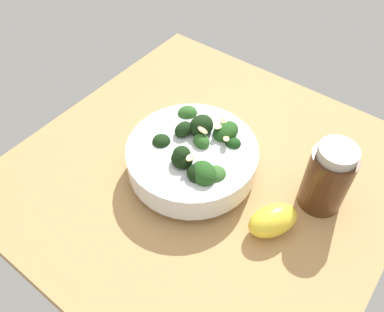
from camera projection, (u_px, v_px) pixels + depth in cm
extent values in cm
cube|color=tan|center=(205.00, 177.00, 66.89)|extent=(59.92, 59.92, 3.89)
cylinder|color=white|center=(192.00, 169.00, 64.61)|extent=(11.44, 11.44, 1.48)
cylinder|color=white|center=(192.00, 157.00, 62.38)|extent=(20.81, 20.81, 4.44)
cylinder|color=silver|center=(192.00, 150.00, 61.01)|extent=(17.72, 17.72, 0.80)
cylinder|color=#589D47|center=(225.00, 139.00, 63.59)|extent=(1.87, 1.84, 1.41)
ellipsoid|color=#23511C|center=(226.00, 132.00, 62.26)|extent=(5.70, 5.49, 4.14)
cylinder|color=#2F662B|center=(187.00, 120.00, 67.03)|extent=(1.53, 1.49, 1.00)
ellipsoid|color=#2D6023|center=(187.00, 114.00, 65.99)|extent=(5.02, 4.86, 3.72)
cylinder|color=#4A8F3C|center=(198.00, 181.00, 57.93)|extent=(1.72, 1.60, 1.54)
ellipsoid|color=black|center=(198.00, 174.00, 56.72)|extent=(4.81, 5.27, 4.38)
cylinder|color=#3C7A32|center=(215.00, 181.00, 58.42)|extent=(1.69, 1.72, 1.86)
ellipsoid|color=#386B2B|center=(215.00, 175.00, 57.17)|extent=(4.49, 4.43, 2.73)
cylinder|color=#4A8F3C|center=(162.00, 148.00, 62.70)|extent=(1.19, 1.22, 1.46)
ellipsoid|color=black|center=(161.00, 142.00, 61.70)|extent=(4.26, 4.13, 3.18)
cylinder|color=#4A8F3C|center=(182.00, 167.00, 59.32)|extent=(1.84, 1.88, 1.73)
ellipsoid|color=black|center=(182.00, 160.00, 58.05)|extent=(3.43, 3.89, 3.00)
cylinder|color=#4A8F3C|center=(182.00, 162.00, 59.20)|extent=(1.24, 1.39, 1.89)
ellipsoid|color=black|center=(182.00, 155.00, 57.94)|extent=(4.30, 3.54, 4.02)
cylinder|color=#589D47|center=(201.00, 147.00, 61.84)|extent=(1.48, 1.29, 1.23)
ellipsoid|color=#2D6023|center=(201.00, 142.00, 60.91)|extent=(3.58, 3.71, 2.86)
cylinder|color=#3C7A32|center=(184.00, 135.00, 63.10)|extent=(1.14, 1.16, 1.15)
ellipsoid|color=black|center=(184.00, 129.00, 62.16)|extent=(4.28, 3.84, 3.63)
cylinder|color=#2F662B|center=(201.00, 134.00, 63.68)|extent=(2.00, 2.01, 1.23)
ellipsoid|color=black|center=(201.00, 126.00, 62.33)|extent=(6.14, 5.13, 5.83)
cylinder|color=#3C7A32|center=(203.00, 181.00, 57.84)|extent=(1.94, 1.96, 1.67)
ellipsoid|color=#23511C|center=(203.00, 173.00, 56.56)|extent=(5.63, 5.18, 4.65)
cylinder|color=#589D47|center=(232.00, 149.00, 62.29)|extent=(1.29, 1.39, 1.31)
ellipsoid|color=#194216|center=(233.00, 144.00, 61.34)|extent=(2.80, 3.52, 3.07)
ellipsoid|color=#DBBC84|center=(203.00, 130.00, 60.32)|extent=(1.30, 1.92, 1.00)
ellipsoid|color=#DBBC84|center=(190.00, 158.00, 56.54)|extent=(1.91, 1.34, 0.96)
ellipsoid|color=#DBBC84|center=(217.00, 126.00, 61.44)|extent=(1.87, 1.09, 0.76)
ellipsoid|color=#DBBC84|center=(226.00, 139.00, 60.26)|extent=(2.07, 1.81, 0.80)
ellipsoid|color=#DBBC84|center=(226.00, 123.00, 61.95)|extent=(1.96, 2.03, 0.70)
ellipsoid|color=#DBBC84|center=(178.00, 153.00, 58.40)|extent=(2.05, 1.54, 0.49)
ellipsoid|color=yellow|center=(273.00, 220.00, 56.22)|extent=(8.93, 7.71, 4.73)
cylinder|color=#472814|center=(327.00, 180.00, 57.43)|extent=(6.64, 6.64, 10.44)
cylinder|color=#B7B2A8|center=(338.00, 153.00, 52.90)|extent=(5.58, 5.58, 1.58)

